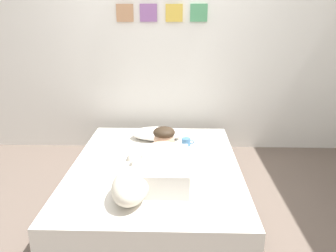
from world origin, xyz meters
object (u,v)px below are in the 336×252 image
at_px(pillow, 157,134).
at_px(person_lying, 162,160).
at_px(bed, 156,180).
at_px(coffee_cup, 186,142).
at_px(cell_phone, 148,185).
at_px(dog, 132,183).

xyz_separation_m(pillow, person_lying, (0.09, -0.80, 0.05)).
height_order(bed, coffee_cup, coffee_cup).
height_order(person_lying, cell_phone, person_lying).
height_order(coffee_cup, cell_phone, coffee_cup).
relative_size(pillow, person_lying, 0.57).
bearing_deg(coffee_cup, pillow, 147.62).
relative_size(coffee_cup, cell_phone, 0.89).
bearing_deg(bed, pillow, 92.27).
xyz_separation_m(coffee_cup, cell_phone, (-0.31, -0.84, -0.03)).
relative_size(pillow, coffee_cup, 4.16).
height_order(pillow, person_lying, person_lying).
bearing_deg(person_lying, cell_phone, -112.11).
bearing_deg(pillow, cell_phone, -90.26).
distance_m(bed, person_lying, 0.31).
xyz_separation_m(person_lying, coffee_cup, (0.21, 0.60, -0.07)).
height_order(person_lying, dog, person_lying).
relative_size(bed, dog, 3.49).
bearing_deg(dog, pillow, 84.85).
height_order(dog, cell_phone, dog).
distance_m(pillow, dog, 1.20).
bearing_deg(dog, cell_phone, 56.51).
bearing_deg(coffee_cup, person_lying, -109.01).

